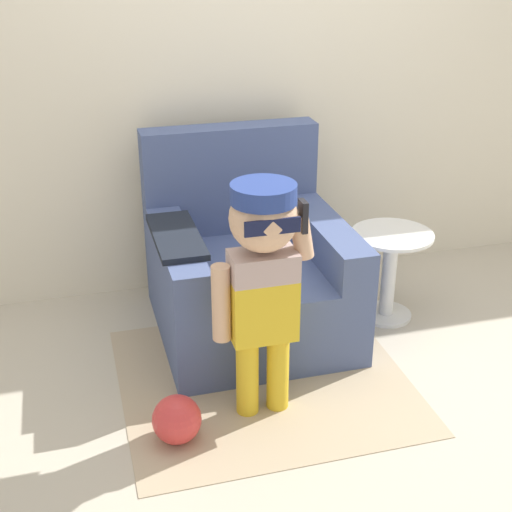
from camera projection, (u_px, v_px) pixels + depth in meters
The scene contains 7 objects.
ground_plane at pixel (291, 346), 3.69m from camera, with size 10.00×10.00×0.00m, color #BCB29E.
wall_back at pixel (246, 61), 3.91m from camera, with size 10.00×0.05×2.60m.
armchair at pixel (247, 270), 3.76m from camera, with size 0.98×1.04×1.01m.
person_child at pixel (262, 267), 2.91m from camera, with size 0.44×0.33×1.07m.
side_table at pixel (390, 267), 3.84m from camera, with size 0.44×0.44×0.50m.
rug at pixel (263, 379), 3.41m from camera, with size 1.34×1.25×0.01m.
toy_ball at pixel (177, 419), 2.98m from camera, with size 0.21×0.21×0.21m.
Camera 1 is at (-1.01, -2.98, 1.98)m, focal length 50.00 mm.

